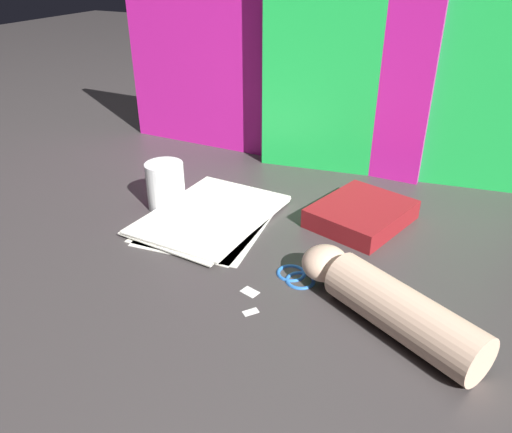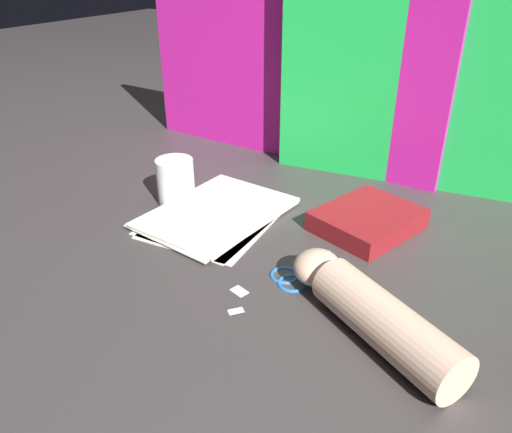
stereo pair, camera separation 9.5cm
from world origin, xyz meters
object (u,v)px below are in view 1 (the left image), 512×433
(paper_stack, at_px, (211,216))
(book_closed, at_px, (361,214))
(mug, at_px, (166,186))
(hand_forearm, at_px, (386,302))
(scissors, at_px, (305,271))

(paper_stack, relative_size, book_closed, 1.39)
(book_closed, xyz_separation_m, mug, (-0.41, -0.12, 0.03))
(book_closed, height_order, mug, mug)
(paper_stack, bearing_deg, book_closed, 22.83)
(mug, bearing_deg, book_closed, 16.01)
(mug, bearing_deg, hand_forearm, -18.83)
(paper_stack, bearing_deg, mug, 177.25)
(hand_forearm, bearing_deg, paper_stack, 156.98)
(scissors, height_order, mug, mug)
(book_closed, bearing_deg, mug, -163.99)
(scissors, bearing_deg, paper_stack, 157.57)
(book_closed, bearing_deg, paper_stack, -157.17)
(paper_stack, xyz_separation_m, mug, (-0.12, 0.01, 0.04))
(scissors, relative_size, mug, 1.48)
(scissors, bearing_deg, book_closed, 79.94)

